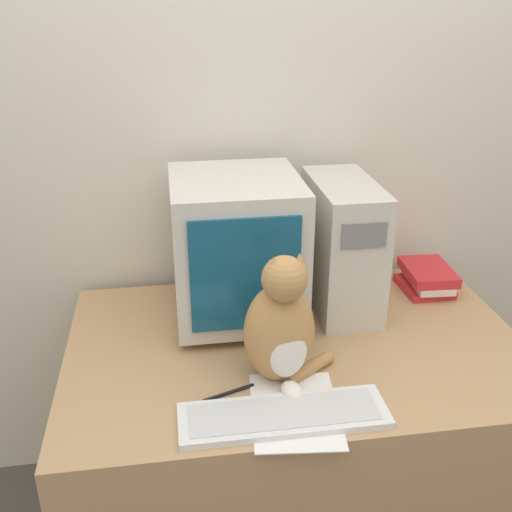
# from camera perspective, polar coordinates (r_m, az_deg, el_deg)

# --- Properties ---
(wall_back) EXTENTS (7.00, 0.05, 2.50)m
(wall_back) POSITION_cam_1_polar(r_m,az_deg,el_deg) (2.01, 1.25, 11.37)
(wall_back) COLOR beige
(wall_back) RESTS_ON ground_plane
(desk) EXTENTS (1.31, 0.85, 0.76)m
(desk) POSITION_cam_1_polar(r_m,az_deg,el_deg) (1.98, 3.56, -17.49)
(desk) COLOR tan
(desk) RESTS_ON ground_plane
(crt_monitor) EXTENTS (0.37, 0.41, 0.44)m
(crt_monitor) POSITION_cam_1_polar(r_m,az_deg,el_deg) (1.78, -1.88, 0.80)
(crt_monitor) COLOR beige
(crt_monitor) RESTS_ON desk
(computer_tower) EXTENTS (0.18, 0.39, 0.41)m
(computer_tower) POSITION_cam_1_polar(r_m,az_deg,el_deg) (1.88, 8.17, 1.03)
(computer_tower) COLOR beige
(computer_tower) RESTS_ON desk
(keyboard) EXTENTS (0.50, 0.15, 0.02)m
(keyboard) POSITION_cam_1_polar(r_m,az_deg,el_deg) (1.47, 2.65, -14.93)
(keyboard) COLOR silver
(keyboard) RESTS_ON desk
(cat) EXTENTS (0.27, 0.23, 0.36)m
(cat) POSITION_cam_1_polar(r_m,az_deg,el_deg) (1.52, 2.42, -6.81)
(cat) COLOR #B7844C
(cat) RESTS_ON desk
(book_stack) EXTENTS (0.17, 0.22, 0.08)m
(book_stack) POSITION_cam_1_polar(r_m,az_deg,el_deg) (2.10, 15.96, -2.04)
(book_stack) COLOR red
(book_stack) RESTS_ON desk
(pen) EXTENTS (0.13, 0.05, 0.01)m
(pen) POSITION_cam_1_polar(r_m,az_deg,el_deg) (1.55, -2.60, -12.87)
(pen) COLOR black
(pen) RESTS_ON desk
(paper_sheet) EXTENTS (0.24, 0.32, 0.00)m
(paper_sheet) POSITION_cam_1_polar(r_m,az_deg,el_deg) (1.50, 3.73, -14.42)
(paper_sheet) COLOR white
(paper_sheet) RESTS_ON desk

